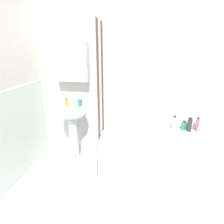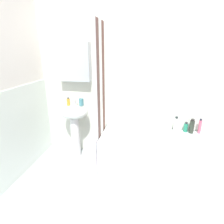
{
  "view_description": "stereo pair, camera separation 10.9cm",
  "coord_description": "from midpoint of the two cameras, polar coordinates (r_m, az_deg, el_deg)",
  "views": [
    {
      "loc": [
        -0.01,
        -1.48,
        1.67
      ],
      "look_at": [
        -0.34,
        0.75,
        0.89
      ],
      "focal_mm": 29.61,
      "sensor_mm": 36.0,
      "label": 1
    },
    {
      "loc": [
        0.1,
        -1.46,
        1.67
      ],
      "look_at": [
        -0.34,
        0.75,
        0.89
      ],
      "focal_mm": 29.61,
      "sensor_mm": 36.0,
      "label": 2
    }
  ],
  "objects": [
    {
      "name": "wall_left_tiled",
      "position": [
        2.49,
        -29.78,
        3.78
      ],
      "size": [
        0.07,
        1.81,
        2.4
      ],
      "color": "silver",
      "rests_on": "ground_plane"
    },
    {
      "name": "sink",
      "position": [
        2.9,
        -10.51,
        -2.39
      ],
      "size": [
        0.44,
        0.34,
        0.85
      ],
      "color": "white",
      "rests_on": "ground_plane"
    },
    {
      "name": "lotion_bottle",
      "position": [
        2.93,
        26.47,
        -4.05
      ],
      "size": [
        0.04,
        0.04,
        0.22
      ],
      "color": "#CB5471",
      "rests_on": "bathtub"
    },
    {
      "name": "conditioner_bottle",
      "position": [
        2.9,
        24.42,
        -4.09
      ],
      "size": [
        0.06,
        0.06,
        0.21
      ],
      "color": "#293027",
      "rests_on": "bathtub"
    },
    {
      "name": "faucet",
      "position": [
        2.88,
        -10.26,
        3.52
      ],
      "size": [
        0.03,
        0.12,
        0.12
      ],
      "color": "silver",
      "rests_on": "sink"
    },
    {
      "name": "bathtub",
      "position": [
        2.76,
        13.66,
        -12.33
      ],
      "size": [
        1.46,
        0.65,
        0.51
      ],
      "primitive_type": "cube",
      "color": "white",
      "rests_on": "ground_plane"
    },
    {
      "name": "toothbrush_cup",
      "position": [
        2.81,
        -8.35,
        3.05
      ],
      "size": [
        0.07,
        0.07,
        0.11
      ],
      "primitive_type": "cylinder",
      "color": "teal",
      "rests_on": "sink"
    },
    {
      "name": "ground_plane",
      "position": [
        2.24,
        7.07,
        -30.05
      ],
      "size": [
        4.8,
        5.6,
        0.04
      ],
      "primitive_type": "cube",
      "color": "#ACB3B7"
    },
    {
      "name": "soap_dispenser",
      "position": [
        2.85,
        -12.25,
        3.06
      ],
      "size": [
        0.05,
        0.05,
        0.13
      ],
      "color": "gold",
      "rests_on": "sink"
    },
    {
      "name": "wall_back_tiled",
      "position": [
        2.79,
        8.88,
        7.93
      ],
      "size": [
        3.6,
        0.18,
        2.4
      ],
      "color": "silver",
      "rests_on": "ground_plane"
    },
    {
      "name": "towel_folded",
      "position": [
        2.48,
        17.29,
        -8.42
      ],
      "size": [
        0.35,
        0.21,
        0.09
      ],
      "primitive_type": "cube",
      "rotation": [
        0.0,
        0.0,
        -0.1
      ],
      "color": "silver",
      "rests_on": "bathtub"
    },
    {
      "name": "body_wash_bottle",
      "position": [
        2.92,
        22.83,
        -4.41
      ],
      "size": [
        0.06,
        0.06,
        0.15
      ],
      "color": "#1E7F5E",
      "rests_on": "bathtub"
    },
    {
      "name": "shower_curtain",
      "position": [
        2.52,
        -2.18,
        3.7
      ],
      "size": [
        0.01,
        0.65,
        2.0
      ],
      "color": "white",
      "rests_on": "ground_plane"
    },
    {
      "name": "shampoo_bottle",
      "position": [
        2.88,
        20.15,
        -3.59
      ],
      "size": [
        0.06,
        0.06,
        0.22
      ],
      "color": "white",
      "rests_on": "bathtub"
    }
  ]
}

